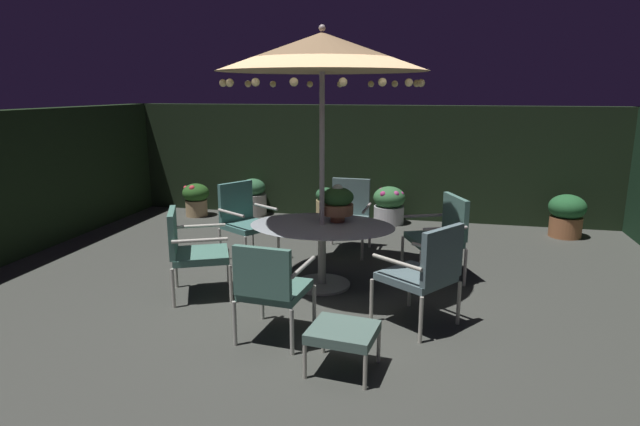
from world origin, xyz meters
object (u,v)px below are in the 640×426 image
Objects in this scene: patio_chair_southeast at (348,212)px; potted_plant_right_far at (389,204)px; patio_dining_table at (322,238)px; patio_umbrella at (322,53)px; patio_chair_southwest at (191,247)px; potted_plant_back_right at (326,204)px; patio_chair_south at (243,216)px; patio_chair_north at (271,284)px; potted_plant_back_center at (567,214)px; potted_plant_right_near at (196,198)px; patio_chair_east at (442,231)px; centerpiece_planter at (338,201)px; ottoman_footrest at (343,333)px; patio_chair_northeast at (426,269)px; potted_plant_left_far at (253,197)px.

potted_plant_right_far is (0.41, 1.63, -0.22)m from patio_chair_southeast.
patio_dining_table is 0.58× the size of patio_umbrella.
patio_chair_southwest is 1.58× the size of potted_plant_back_right.
patio_chair_south is 1.36m from patio_chair_southwest.
patio_chair_southeast is (0.19, 2.85, 0.01)m from patio_chair_north.
potted_plant_right_near is at bearing 179.84° from potted_plant_back_center.
potted_plant_right_far is 3.38m from potted_plant_right_near.
patio_chair_north is 5.09m from potted_plant_right_near.
patio_chair_east is 1.51× the size of potted_plant_back_center.
potted_plant_back_right is (0.73, 3.43, -0.22)m from patio_chair_southwest.
patio_umbrella is 2.88× the size of patio_chair_east.
patio_umbrella reaches higher than patio_chair_north.
patio_chair_southeast reaches higher than potted_plant_back_center.
centerpiece_planter is at bearing 49.06° from patio_dining_table.
patio_chair_east is (1.31, 0.56, -1.98)m from patio_umbrella.
ottoman_footrest is at bearing -54.83° from patio_chair_south.
potted_plant_right_far reaches higher than potted_plant_right_near.
potted_plant_back_center is (3.16, 2.83, -0.22)m from patio_dining_table.
patio_chair_northeast is 4.06m from potted_plant_back_right.
patio_chair_north is (-0.14, -1.42, -2.03)m from patio_umbrella.
potted_plant_right_far is at bearing 175.13° from potted_plant_back_center.
patio_chair_northeast is 1.41m from patio_chair_east.
ottoman_footrest is 5.54m from potted_plant_left_far.
patio_chair_northeast is at bearing -118.47° from potted_plant_back_center.
patio_chair_southeast reaches higher than potted_plant_right_far.
potted_plant_back_center is at bearing -4.87° from potted_plant_right_far.
patio_chair_north is at bearing -93.83° from patio_chair_southeast.
potted_plant_right_far is (-2.70, 0.23, -0.02)m from potted_plant_back_center.
patio_chair_northeast is 1.77× the size of ottoman_footrest.
patio_chair_northeast is 2.48m from patio_chair_southwest.
patio_chair_east is 1.00× the size of patio_chair_southeast.
ottoman_footrest is at bearing -77.72° from centerpiece_planter.
patio_chair_east is 4.17m from potted_plant_left_far.
patio_chair_north is at bearing -126.19° from patio_chair_east.
patio_chair_southwest is 3.82m from potted_plant_right_near.
potted_plant_right_near is (-2.91, 2.85, -0.25)m from patio_dining_table.
potted_plant_left_far is at bearing 117.13° from ottoman_footrest.
patio_chair_east is at bearing -28.42° from potted_plant_right_near.
patio_chair_south is at bearing 156.69° from centerpiece_planter.
centerpiece_planter is 0.44× the size of patio_chair_east.
patio_dining_table is 2.62× the size of potted_plant_right_far.
patio_dining_table is at bearing -156.72° from patio_chair_east.
patio_chair_southeast is (-0.09, 1.27, -0.41)m from centerpiece_planter.
centerpiece_planter is at bearing -96.22° from potted_plant_right_far.
patio_chair_east is at bearing 18.83° from centerpiece_planter.
patio_chair_east is at bearing 24.12° from patio_chair_southwest.
patio_chair_south is (-2.38, 1.59, 0.00)m from patio_chair_northeast.
patio_chair_east reaches higher than potted_plant_back_center.
patio_chair_east is at bearing -4.27° from patio_chair_south.
patio_chair_south is (-1.22, 0.75, -1.99)m from patio_umbrella.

